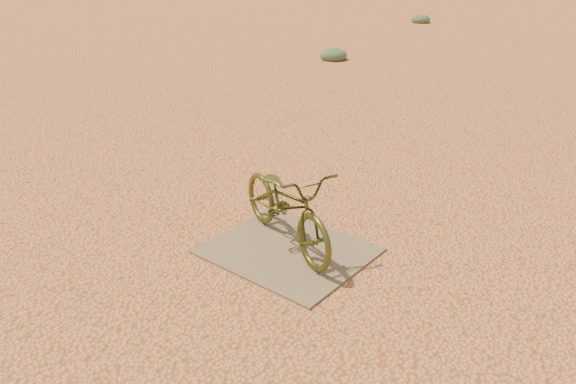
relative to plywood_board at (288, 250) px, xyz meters
The scene contains 5 objects.
ground 0.62m from the plywood_board, 151.07° to the left, with size 120.00×120.00×0.00m, color tan.
plywood_board is the anchor object (origin of this frame).
bicycle 0.46m from the plywood_board, 135.43° to the left, with size 0.57×1.65×0.86m, color #41481B.
kale_a 9.77m from the plywood_board, 122.18° to the left, with size 0.69×0.69×0.38m, color #526A48.
kale_c 17.34m from the plywood_board, 112.62° to the left, with size 0.68×0.68×0.37m, color #526A48.
Camera 1 is at (3.58, -4.04, 2.82)m, focal length 35.00 mm.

